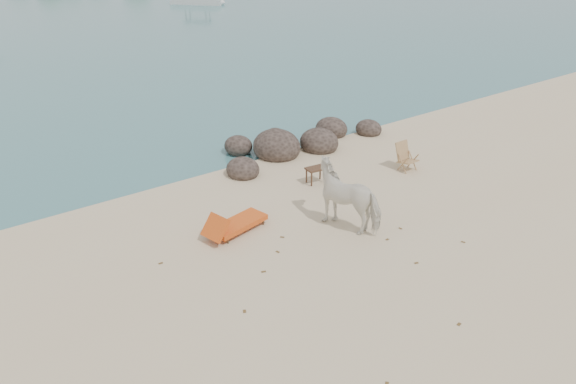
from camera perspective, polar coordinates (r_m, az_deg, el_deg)
name	(u,v)px	position (r m, az deg, el deg)	size (l,w,h in m)	color
boulders	(295,144)	(18.15, 0.72, 4.89)	(6.30, 2.77, 1.09)	black
cow	(350,196)	(13.48, 6.29, -0.43)	(0.85, 1.86, 1.57)	silver
side_table	(316,176)	(15.81, 2.85, 1.61)	(0.57, 0.36, 0.46)	#362415
lounge_chair	(238,221)	(13.42, -5.06, -3.00)	(1.80, 0.63, 0.54)	#CB6917
deck_chair	(408,158)	(16.89, 12.11, 3.38)	(0.53, 0.58, 0.83)	tan
dead_leaves	(332,255)	(12.64, 4.47, -6.35)	(6.13, 6.92, 0.00)	brown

